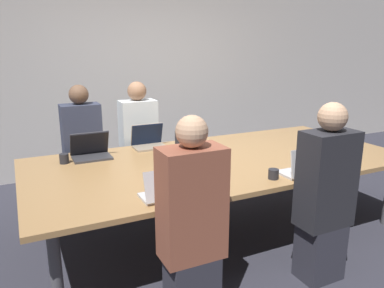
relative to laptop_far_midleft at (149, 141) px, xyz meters
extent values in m
plane|color=#2D2D38|center=(0.47, -0.70, -0.79)|extent=(24.00, 24.00, 0.00)
cube|color=#BCB7B2|center=(0.47, 1.60, 0.61)|extent=(12.00, 0.06, 2.80)
cube|color=#9E7547|center=(0.47, -0.70, -0.09)|extent=(3.51, 1.66, 0.04)
cylinder|color=#4C4C51|center=(-1.11, -1.34, -0.45)|extent=(0.08, 0.08, 0.68)
cylinder|color=#4C4C51|center=(-1.11, -0.05, -0.45)|extent=(0.08, 0.08, 0.68)
cylinder|color=#4C4C51|center=(2.04, -0.05, -0.45)|extent=(0.08, 0.08, 0.68)
cube|color=gray|center=(0.00, -0.04, -0.06)|extent=(0.33, 0.23, 0.02)
cube|color=gray|center=(0.00, 0.05, 0.06)|extent=(0.34, 0.08, 0.23)
cube|color=#0F1933|center=(0.00, 0.04, 0.06)|extent=(0.33, 0.08, 0.22)
cube|color=#2D2D38|center=(0.00, 0.35, -0.57)|extent=(0.32, 0.24, 0.45)
cube|color=silver|center=(0.00, 0.35, 0.02)|extent=(0.40, 0.24, 0.72)
sphere|color=#9E7051|center=(0.00, 0.35, 0.48)|extent=(0.21, 0.21, 0.21)
cylinder|color=black|center=(0.28, -0.14, 0.02)|extent=(0.07, 0.07, 0.18)
cylinder|color=black|center=(0.28, -0.14, 0.12)|extent=(0.03, 0.03, 0.04)
cube|color=#333338|center=(-0.62, -0.16, -0.06)|extent=(0.35, 0.24, 0.02)
cube|color=#333338|center=(-0.62, -0.08, 0.06)|extent=(0.36, 0.11, 0.23)
cube|color=black|center=(-0.62, -0.09, 0.06)|extent=(0.35, 0.11, 0.23)
cube|color=#2D2D38|center=(-0.62, 0.35, -0.57)|extent=(0.32, 0.24, 0.45)
cube|color=#33384C|center=(-0.62, 0.35, 0.02)|extent=(0.40, 0.24, 0.72)
sphere|color=brown|center=(-0.62, 0.35, 0.48)|extent=(0.20, 0.20, 0.20)
cylinder|color=#232328|center=(-0.88, -0.20, -0.03)|extent=(0.08, 0.08, 0.09)
cube|color=#B7B7BC|center=(-0.34, -1.32, -0.06)|extent=(0.35, 0.21, 0.02)
cube|color=#B7B7BC|center=(-0.34, -1.40, 0.05)|extent=(0.36, 0.07, 0.20)
cube|color=silver|center=(-0.34, -1.39, 0.05)|extent=(0.35, 0.07, 0.20)
cube|color=#2D2D38|center=(-0.31, -1.70, -0.57)|extent=(0.32, 0.24, 0.45)
cube|color=brown|center=(-0.31, -1.70, 0.02)|extent=(0.40, 0.24, 0.72)
sphere|color=tan|center=(-0.31, -1.70, 0.48)|extent=(0.20, 0.20, 0.20)
cylinder|color=white|center=(-0.07, -1.28, -0.03)|extent=(0.07, 0.07, 0.08)
cube|color=#B7B7BC|center=(0.84, -1.35, -0.06)|extent=(0.31, 0.22, 0.02)
cube|color=#B7B7BC|center=(0.84, -1.45, 0.06)|extent=(0.32, 0.04, 0.23)
cube|color=silver|center=(0.84, -1.44, 0.06)|extent=(0.31, 0.04, 0.22)
cube|color=#2D2D38|center=(0.77, -1.73, -0.57)|extent=(0.32, 0.24, 0.45)
cube|color=#232328|center=(0.77, -1.73, 0.02)|extent=(0.40, 0.24, 0.72)
sphere|color=tan|center=(0.77, -1.73, 0.48)|extent=(0.21, 0.21, 0.21)
cylinder|color=#232328|center=(0.58, -1.36, -0.03)|extent=(0.08, 0.08, 0.08)
cube|color=black|center=(0.05, -0.76, -0.05)|extent=(0.06, 0.15, 0.05)
cube|color=silver|center=(0.33, -0.67, -0.06)|extent=(0.24, 0.18, 0.02)
camera|label=1|loc=(-1.24, -3.63, 0.96)|focal=35.00mm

